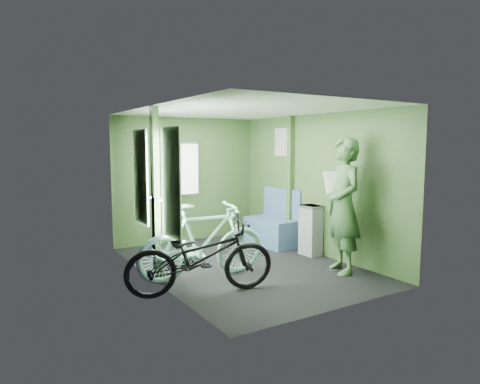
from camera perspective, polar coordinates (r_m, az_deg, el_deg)
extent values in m
plane|color=black|center=(6.52, 0.47, -9.74)|extent=(4.00, 4.00, 0.00)
cube|color=silver|center=(6.28, 0.49, 10.85)|extent=(2.80, 4.00, 0.02)
cube|color=#2F4922|center=(8.05, -7.12, 1.64)|extent=(2.80, 0.02, 2.30)
cube|color=#2F4922|center=(4.74, 13.46, -1.81)|extent=(2.80, 0.02, 2.30)
cube|color=#2F4922|center=(5.68, -11.56, -0.42)|extent=(0.02, 4.00, 2.30)
cube|color=#2F4922|center=(7.14, 10.04, 0.98)|extent=(0.02, 4.00, 2.30)
cube|color=#2F4922|center=(5.70, -11.18, -0.40)|extent=(0.08, 0.12, 2.30)
cube|color=silver|center=(5.17, -9.04, 1.19)|extent=(0.02, 0.56, 1.34)
cube|color=silver|center=(6.20, -12.97, 1.96)|extent=(0.02, 0.56, 1.34)
cube|color=white|center=(5.15, -9.04, 7.07)|extent=(0.00, 0.12, 0.12)
cube|color=white|center=(6.18, -13.00, 6.87)|extent=(0.00, 0.12, 0.12)
cylinder|color=silver|center=(5.73, -10.52, -0.85)|extent=(0.03, 0.40, 0.03)
cube|color=#2F4922|center=(7.56, 6.73, 1.34)|extent=(0.10, 0.10, 2.30)
cube|color=white|center=(7.79, 5.59, 6.65)|extent=(0.02, 0.40, 0.50)
cube|color=silver|center=(8.00, -7.00, 3.04)|extent=(0.50, 0.02, 1.00)
imported|color=black|center=(5.34, -5.19, -13.47)|extent=(1.93, 1.17, 1.02)
imported|color=#89D2B8|center=(5.86, -4.86, -11.64)|extent=(1.84, 0.87, 1.14)
imported|color=#365830|center=(6.15, 13.63, -1.82)|extent=(0.66, 0.81, 1.90)
cube|color=silver|center=(6.39, 12.53, 1.24)|extent=(0.35, 0.26, 0.32)
cube|color=gray|center=(7.11, 9.41, -5.05)|extent=(0.24, 0.34, 0.82)
cube|color=navy|center=(7.74, 4.23, -5.32)|extent=(0.62, 1.01, 0.48)
cube|color=navy|center=(7.80, 5.66, -1.46)|extent=(0.15, 0.97, 0.54)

